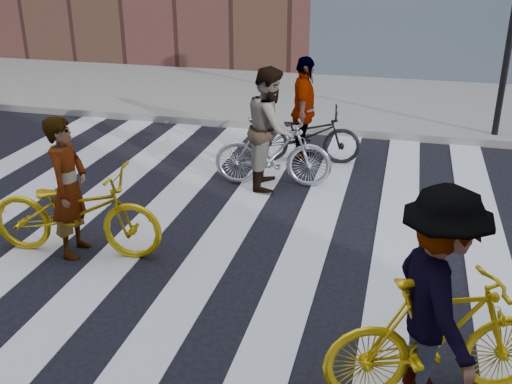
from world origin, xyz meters
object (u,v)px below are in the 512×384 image
at_px(rider_right, 437,298).
at_px(bike_dark_rear, 306,135).
at_px(bike_silver_mid, 273,152).
at_px(bike_yellow_right, 438,338).
at_px(rider_rear, 304,111).
at_px(rider_mid, 270,128).
at_px(rider_left, 69,187).
at_px(bike_yellow_left, 76,211).

bearing_deg(rider_right, bike_dark_rear, -0.69).
bearing_deg(rider_right, bike_silver_mid, 7.59).
relative_size(bike_silver_mid, bike_yellow_right, 0.95).
bearing_deg(rider_rear, bike_yellow_right, -166.83).
relative_size(bike_yellow_right, rider_mid, 1.02).
distance_m(bike_silver_mid, bike_yellow_right, 4.87).
relative_size(bike_silver_mid, rider_right, 0.95).
bearing_deg(rider_left, bike_yellow_right, -115.20).
xyz_separation_m(bike_yellow_left, bike_yellow_right, (4.19, -1.52, 0.01)).
bearing_deg(bike_silver_mid, rider_rear, -20.17).
relative_size(bike_silver_mid, bike_dark_rear, 0.98).
height_order(bike_yellow_right, rider_mid, rider_mid).
height_order(bike_dark_rear, rider_left, rider_left).
bearing_deg(rider_mid, rider_right, -158.87).
xyz_separation_m(bike_yellow_left, rider_mid, (1.78, 2.75, 0.38)).
height_order(rider_left, rider_mid, rider_mid).
bearing_deg(rider_left, bike_dark_rear, -34.63).
relative_size(rider_left, rider_rear, 0.95).
bearing_deg(rider_rear, rider_right, -167.29).
relative_size(rider_mid, rider_rear, 1.02).
bearing_deg(bike_dark_rear, bike_silver_mid, 157.46).
xyz_separation_m(bike_yellow_right, bike_dark_rear, (-2.05, 5.45, -0.09)).
xyz_separation_m(bike_dark_rear, rider_left, (-2.19, -3.93, 0.38)).
bearing_deg(rider_mid, bike_yellow_left, 139.18).
bearing_deg(bike_silver_mid, bike_yellow_right, -158.87).
height_order(bike_yellow_right, bike_dark_rear, bike_yellow_right).
distance_m(bike_dark_rear, rider_mid, 1.32).
bearing_deg(rider_mid, rider_rear, -22.46).
bearing_deg(rider_right, bike_yellow_left, 48.99).
distance_m(rider_left, rider_rear, 4.47).
height_order(rider_right, rider_rear, rider_right).
distance_m(bike_silver_mid, rider_mid, 0.39).
height_order(bike_yellow_left, rider_mid, rider_mid).
relative_size(bike_yellow_left, bike_yellow_right, 1.12).
bearing_deg(rider_mid, bike_yellow_right, -158.35).
relative_size(bike_yellow_left, bike_silver_mid, 1.18).
xyz_separation_m(bike_yellow_left, rider_left, (-0.05, 0.00, 0.31)).
bearing_deg(rider_rear, bike_silver_mid, 159.75).
height_order(bike_dark_rear, rider_right, rider_right).
bearing_deg(bike_dark_rear, bike_yellow_left, 143.50).
xyz_separation_m(bike_yellow_left, rider_right, (4.14, -1.52, 0.39)).
relative_size(rider_left, rider_mid, 0.93).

